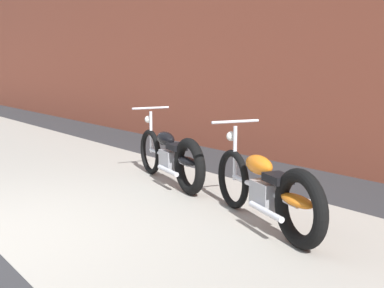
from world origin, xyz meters
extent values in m
cube|color=#9E998E|center=(0.00, 1.75, 0.00)|extent=(36.00, 3.50, 0.01)
cube|color=brown|center=(0.00, 5.20, 2.27)|extent=(36.00, 0.50, 4.54)
torus|color=black|center=(-1.29, 2.75, 0.34)|extent=(0.68, 0.21, 0.68)
torus|color=black|center=(-0.02, 2.49, 0.36)|extent=(0.74, 0.27, 0.73)
cylinder|color=silver|center=(-0.65, 2.62, 0.38)|extent=(1.22, 0.30, 0.06)
cube|color=#99999E|center=(-0.57, 2.60, 0.34)|extent=(0.36, 0.28, 0.28)
ellipsoid|color=black|center=(-0.73, 2.63, 0.62)|extent=(0.47, 0.27, 0.20)
ellipsoid|color=black|center=(-0.06, 2.50, 0.42)|extent=(0.47, 0.26, 0.10)
cube|color=black|center=(-0.38, 2.56, 0.56)|extent=(0.31, 0.25, 0.08)
cylinder|color=silver|center=(-1.25, 2.74, 0.65)|extent=(0.05, 0.05, 0.62)
cylinder|color=silver|center=(-1.25, 2.74, 1.01)|extent=(0.15, 0.57, 0.03)
sphere|color=white|center=(-1.35, 2.76, 0.83)|extent=(0.11, 0.11, 0.11)
cylinder|color=silver|center=(-0.37, 2.41, 0.26)|extent=(0.55, 0.17, 0.06)
torus|color=black|center=(0.75, 2.52, 0.34)|extent=(0.67, 0.27, 0.68)
torus|color=black|center=(1.99, 2.15, 0.36)|extent=(0.74, 0.33, 0.73)
cylinder|color=silver|center=(1.37, 2.34, 0.38)|extent=(1.20, 0.41, 0.06)
cube|color=#99999E|center=(1.45, 2.31, 0.34)|extent=(0.37, 0.30, 0.28)
ellipsoid|color=orange|center=(1.29, 2.36, 0.62)|extent=(0.48, 0.31, 0.20)
ellipsoid|color=orange|center=(1.94, 2.16, 0.42)|extent=(0.47, 0.30, 0.10)
cube|color=black|center=(1.64, 2.26, 0.56)|extent=(0.33, 0.27, 0.08)
cylinder|color=silver|center=(0.78, 2.51, 0.65)|extent=(0.05, 0.05, 0.62)
cylinder|color=silver|center=(0.78, 2.51, 1.01)|extent=(0.20, 0.56, 0.03)
sphere|color=white|center=(0.69, 2.54, 0.83)|extent=(0.11, 0.11, 0.11)
cylinder|color=silver|center=(1.63, 2.10, 0.26)|extent=(0.54, 0.21, 0.06)
camera|label=1|loc=(4.48, -1.09, 1.61)|focal=43.27mm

